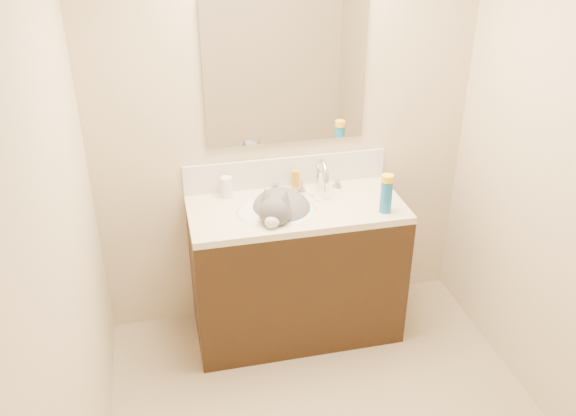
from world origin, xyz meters
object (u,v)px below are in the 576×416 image
vanity_cabinet (296,273)px  spray_can (386,197)px  faucet (321,178)px  cat (281,212)px  silver_jar (275,188)px  basin (277,222)px  amber_bottle (295,179)px  pill_bottle (227,187)px

vanity_cabinet → spray_can: (0.46, -0.17, 0.54)m
faucet → cat: 0.33m
vanity_cabinet → silver_jar: (-0.08, 0.19, 0.48)m
silver_jar → spray_can: spray_can is taller
silver_jar → basin: bearing=-99.5°
basin → spray_can: bearing=-13.8°
vanity_cabinet → amber_bottle: amber_bottle is taller
basin → cat: (0.03, 0.01, 0.05)m
amber_bottle → spray_can: bearing=-43.7°
basin → pill_bottle: size_ratio=3.71×
pill_bottle → silver_jar: bearing=-2.0°
pill_bottle → amber_bottle: (0.41, 0.02, -0.01)m
pill_bottle → amber_bottle: 0.41m
cat → faucet: bearing=53.9°
faucet → silver_jar: bearing=168.7°
silver_jar → pill_bottle: bearing=178.0°
basin → faucet: size_ratio=1.61×
vanity_cabinet → faucet: 0.58m
amber_bottle → spray_can: (0.41, -0.39, 0.03)m
pill_bottle → faucet: bearing=-6.6°
basin → spray_can: size_ratio=2.56×
cat → silver_jar: 0.22m
spray_can → pill_bottle: bearing=155.6°
faucet → pill_bottle: 0.54m
cat → pill_bottle: size_ratio=4.17×
vanity_cabinet → amber_bottle: (0.05, 0.22, 0.51)m
cat → silver_jar: (0.01, 0.21, 0.04)m
cat → spray_can: 0.58m
silver_jar → spray_can: bearing=-33.8°
pill_bottle → spray_can: (0.82, -0.37, 0.03)m
vanity_cabinet → amber_bottle: size_ratio=10.91×
cat → basin: bearing=-136.1°
faucet → cat: (-0.27, -0.16, -0.10)m
pill_bottle → spray_can: size_ratio=0.69×
faucet → vanity_cabinet: bearing=-142.7°
pill_bottle → spray_can: spray_can is taller
basin → spray_can: spray_can is taller
basin → pill_bottle: pill_bottle is taller
basin → silver_jar: bearing=80.5°
basin → faucet: 0.38m
pill_bottle → amber_bottle: size_ratio=1.10×
vanity_cabinet → basin: bearing=-166.0°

